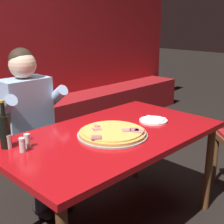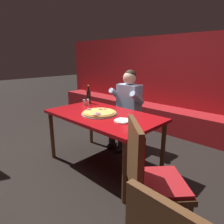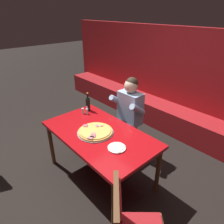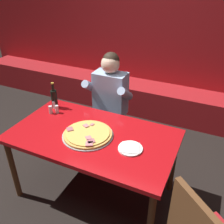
{
  "view_description": "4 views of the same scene",
  "coord_description": "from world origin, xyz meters",
  "views": [
    {
      "loc": [
        -1.4,
        -1.39,
        1.49
      ],
      "look_at": [
        0.12,
        0.12,
        0.84
      ],
      "focal_mm": 50.0,
      "sensor_mm": 36.0,
      "label": 1
    },
    {
      "loc": [
        1.84,
        -1.74,
        1.48
      ],
      "look_at": [
        0.15,
        0.02,
        0.8
      ],
      "focal_mm": 32.0,
      "sensor_mm": 36.0,
      "label": 2
    },
    {
      "loc": [
        1.73,
        -1.32,
        2.16
      ],
      "look_at": [
        0.01,
        0.21,
        0.98
      ],
      "focal_mm": 32.0,
      "sensor_mm": 36.0,
      "label": 3
    },
    {
      "loc": [
        0.96,
        -1.62,
        2.08
      ],
      "look_at": [
        0.07,
        0.26,
        0.86
      ],
      "focal_mm": 40.0,
      "sensor_mm": 36.0,
      "label": 4
    }
  ],
  "objects": [
    {
      "name": "pizza",
      "position": [
        -0.03,
        -0.04,
        0.76
      ],
      "size": [
        0.47,
        0.47,
        0.05
      ],
      "color": "#9E9EA3",
      "rests_on": "main_dining_table"
    },
    {
      "name": "plate_white_paper",
      "position": [
        0.39,
        -0.05,
        0.75
      ],
      "size": [
        0.21,
        0.21,
        0.02
      ],
      "color": "white",
      "rests_on": "main_dining_table"
    },
    {
      "name": "main_dining_table",
      "position": [
        0.0,
        0.0,
        0.67
      ],
      "size": [
        1.53,
        0.87,
        0.74
      ],
      "color": "brown",
      "rests_on": "ground_plane"
    },
    {
      "name": "ground_plane",
      "position": [
        0.0,
        0.0,
        0.0
      ],
      "size": [
        24.0,
        24.0,
        0.0
      ],
      "primitive_type": "plane",
      "color": "black"
    },
    {
      "name": "diner_seated_blue_shirt",
      "position": [
        -0.19,
        0.69,
        0.71
      ],
      "size": [
        0.53,
        0.53,
        1.27
      ],
      "color": "black",
      "rests_on": "ground_plane"
    },
    {
      "name": "booth_wall_panel",
      "position": [
        0.0,
        2.18,
        0.95
      ],
      "size": [
        6.8,
        0.16,
        1.9
      ],
      "primitive_type": "cube",
      "color": "#A3191E",
      "rests_on": "ground_plane"
    },
    {
      "name": "booth_bench",
      "position": [
        0.0,
        1.86,
        0.23
      ],
      "size": [
        6.46,
        0.48,
        0.46
      ],
      "primitive_type": "cube",
      "color": "#A3191E",
      "rests_on": "ground_plane"
    },
    {
      "name": "shaker_black_pepper",
      "position": [
        -0.61,
        0.26,
        0.78
      ],
      "size": [
        0.04,
        0.04,
        0.09
      ],
      "color": "silver",
      "rests_on": "main_dining_table"
    },
    {
      "name": "shaker_parmesan",
      "position": [
        -0.58,
        0.15,
        0.78
      ],
      "size": [
        0.04,
        0.04,
        0.09
      ],
      "color": "silver",
      "rests_on": "main_dining_table"
    },
    {
      "name": "beer_bottle",
      "position": [
        -0.62,
        0.27,
        0.85
      ],
      "size": [
        0.07,
        0.07,
        0.29
      ],
      "color": "black",
      "rests_on": "main_dining_table"
    },
    {
      "name": "shaker_oregano",
      "position": [
        -0.53,
        0.19,
        0.78
      ],
      "size": [
        0.04,
        0.04,
        0.09
      ],
      "color": "silver",
      "rests_on": "main_dining_table"
    }
  ]
}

